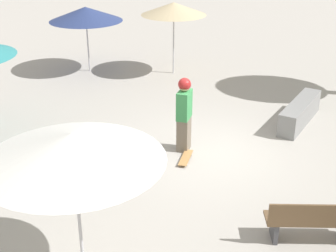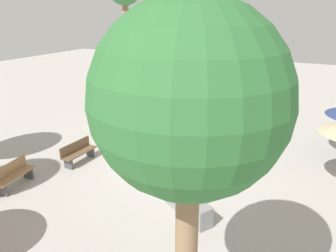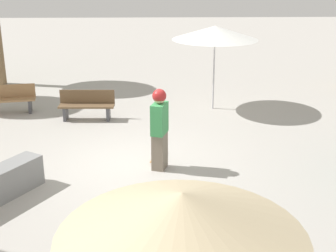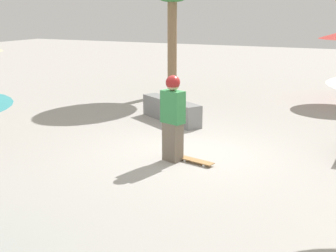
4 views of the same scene
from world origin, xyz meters
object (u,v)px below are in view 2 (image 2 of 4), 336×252
Objects in this scene: bench_near at (13,175)px; palm_tree_far_back at (190,104)px; skateboard at (168,156)px; concrete_ledge at (183,201)px; bench_far at (78,152)px; shade_umbrella_teal at (241,81)px; shade_umbrella_white at (112,84)px; skater_main at (181,137)px.

palm_tree_far_back is at bearing 61.06° from bench_near.
concrete_ledge is at bearing 137.72° from skateboard.
bench_far is 8.89m from shade_umbrella_teal.
skateboard is at bearing -61.51° from palm_tree_far_back.
palm_tree_far_back is (-3.95, 7.28, 4.56)m from skateboard.
concrete_ledge is 6.21m from palm_tree_far_back.
shade_umbrella_white reaches higher than shade_umbrella_teal.
skateboard is 6.03m from shade_umbrella_teal.
shade_umbrella_white is at bearing 173.29° from bench_near.
bench_near and bench_far have the same top height.
bench_near is 6.58m from shade_umbrella_white.
bench_far is 0.27× the size of palm_tree_far_back.
skater_main is at bearing -64.97° from palm_tree_far_back.
shade_umbrella_teal is 0.42× the size of palm_tree_far_back.
shade_umbrella_teal is at bearing -78.98° from palm_tree_far_back.
skater_main is 0.30× the size of palm_tree_far_back.
palm_tree_far_back is at bearing 54.75° from bench_far.
shade_umbrella_white is at bearing 33.86° from shade_umbrella_teal.
shade_umbrella_white reaches higher than skateboard.
bench_far is at bearing 48.62° from skater_main.
bench_near is 0.64× the size of shade_umbrella_white.
palm_tree_far_back is (-3.41, 7.30, 3.63)m from skater_main.
concrete_ledge is at bearing 93.75° from bench_near.
bench_far is (-0.70, -2.47, 0.00)m from bench_near.
skater_main is 1.08m from skateboard.
palm_tree_far_back is at bearing 133.09° from skater_main.
skater_main is at bearing 80.03° from shade_umbrella_teal.
concrete_ledge is 5.93m from bench_near.
skater_main is at bearing 159.01° from shade_umbrella_white.
shade_umbrella_white is (4.49, -1.72, 1.38)m from skater_main.
palm_tree_far_back is (-2.47, 12.67, 2.31)m from shade_umbrella_teal.
concrete_ledge is 1.41× the size of bench_far.
palm_tree_far_back reaches higher than bench_near.
shade_umbrella_white is at bearing -39.35° from concrete_ledge.
skater_main is 0.72× the size of shade_umbrella_teal.
bench_far is 0.63× the size of shade_umbrella_teal.
concrete_ledge is 8.08m from shade_umbrella_white.
shade_umbrella_teal reaches higher than skateboard.
bench_near is (3.69, 4.53, 0.37)m from skateboard.
palm_tree_far_back reaches higher than shade_umbrella_white.
shade_umbrella_white is (0.27, -6.28, 1.94)m from bench_near.
bench_far is at bearing -36.97° from palm_tree_far_back.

